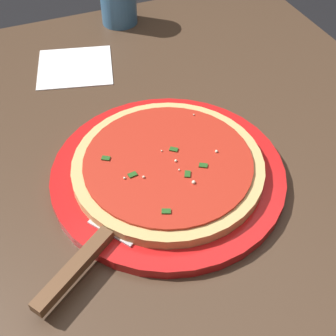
{
  "coord_description": "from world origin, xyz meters",
  "views": [
    {
      "loc": [
        -0.48,
        0.21,
        1.23
      ],
      "look_at": [
        -0.04,
        0.03,
        0.75
      ],
      "focal_mm": 49.57,
      "sensor_mm": 36.0,
      "label": 1
    }
  ],
  "objects_px": {
    "serving_plate": "(168,174)",
    "pizza_server": "(96,246)",
    "napkin_folded_right": "(75,67)",
    "pizza": "(168,165)"
  },
  "relations": [
    {
      "from": "serving_plate",
      "to": "pizza_server",
      "type": "xyz_separation_m",
      "value": [
        -0.09,
        0.13,
        0.01
      ]
    },
    {
      "from": "pizza_server",
      "to": "napkin_folded_right",
      "type": "height_order",
      "value": "pizza_server"
    },
    {
      "from": "pizza",
      "to": "napkin_folded_right",
      "type": "bearing_deg",
      "value": 9.63
    },
    {
      "from": "serving_plate",
      "to": "pizza_server",
      "type": "height_order",
      "value": "pizza_server"
    },
    {
      "from": "pizza_server",
      "to": "pizza",
      "type": "bearing_deg",
      "value": -55.34
    },
    {
      "from": "pizza",
      "to": "napkin_folded_right",
      "type": "xyz_separation_m",
      "value": [
        0.33,
        0.06,
        -0.02
      ]
    },
    {
      "from": "pizza_server",
      "to": "napkin_folded_right",
      "type": "bearing_deg",
      "value": -10.33
    },
    {
      "from": "serving_plate",
      "to": "pizza_server",
      "type": "bearing_deg",
      "value": 124.67
    },
    {
      "from": "serving_plate",
      "to": "pizza",
      "type": "distance_m",
      "value": 0.02
    },
    {
      "from": "pizza_server",
      "to": "napkin_folded_right",
      "type": "distance_m",
      "value": 0.44
    }
  ]
}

